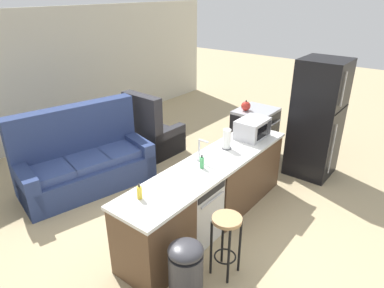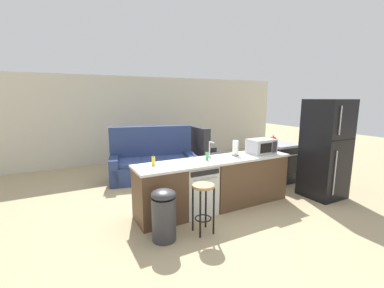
{
  "view_description": "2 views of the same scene",
  "coord_description": "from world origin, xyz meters",
  "px_view_note": "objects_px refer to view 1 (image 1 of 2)",
  "views": [
    {
      "loc": [
        -3.01,
        -2.17,
        2.92
      ],
      "look_at": [
        0.05,
        0.23,
        1.13
      ],
      "focal_mm": 32.0,
      "sensor_mm": 36.0,
      "label": 1
    },
    {
      "loc": [
        -2.29,
        -3.7,
        1.98
      ],
      "look_at": [
        -0.04,
        0.57,
        1.1
      ],
      "focal_mm": 24.0,
      "sensor_mm": 36.0,
      "label": 2
    }
  ],
  "objects_px": {
    "soap_bottle": "(202,163)",
    "trash_bin": "(186,274)",
    "kettle": "(246,106)",
    "stove_range": "(255,132)",
    "paper_towel_roll": "(227,139)",
    "bar_stool": "(226,233)",
    "refrigerator": "(317,119)",
    "dishwasher": "(192,209)",
    "armchair": "(152,136)",
    "microwave": "(252,128)",
    "couch": "(83,162)",
    "dish_soap_bottle": "(139,192)"
  },
  "relations": [
    {
      "from": "stove_range",
      "to": "dish_soap_bottle",
      "type": "height_order",
      "value": "dish_soap_bottle"
    },
    {
      "from": "kettle",
      "to": "trash_bin",
      "type": "xyz_separation_m",
      "value": [
        -3.27,
        -1.26,
        -0.61
      ]
    },
    {
      "from": "soap_bottle",
      "to": "armchair",
      "type": "relative_size",
      "value": 0.15
    },
    {
      "from": "refrigerator",
      "to": "paper_towel_roll",
      "type": "bearing_deg",
      "value": 159.92
    },
    {
      "from": "kettle",
      "to": "dishwasher",
      "type": "bearing_deg",
      "value": -164.42
    },
    {
      "from": "kettle",
      "to": "armchair",
      "type": "xyz_separation_m",
      "value": [
        -0.97,
        1.44,
        -0.64
      ]
    },
    {
      "from": "stove_range",
      "to": "microwave",
      "type": "xyz_separation_m",
      "value": [
        -1.16,
        -0.55,
        0.59
      ]
    },
    {
      "from": "dishwasher",
      "to": "armchair",
      "type": "relative_size",
      "value": 0.7
    },
    {
      "from": "refrigerator",
      "to": "dish_soap_bottle",
      "type": "distance_m",
      "value": 3.39
    },
    {
      "from": "stove_range",
      "to": "soap_bottle",
      "type": "height_order",
      "value": "soap_bottle"
    },
    {
      "from": "microwave",
      "to": "dish_soap_bottle",
      "type": "distance_m",
      "value": 2.16
    },
    {
      "from": "dish_soap_bottle",
      "to": "kettle",
      "type": "distance_m",
      "value": 3.2
    },
    {
      "from": "stove_range",
      "to": "paper_towel_roll",
      "type": "xyz_separation_m",
      "value": [
        -1.72,
        -0.47,
        0.59
      ]
    },
    {
      "from": "stove_range",
      "to": "soap_bottle",
      "type": "xyz_separation_m",
      "value": [
        -2.38,
        -0.53,
        0.52
      ]
    },
    {
      "from": "soap_bottle",
      "to": "trash_bin",
      "type": "relative_size",
      "value": 0.24
    },
    {
      "from": "microwave",
      "to": "dish_soap_bottle",
      "type": "height_order",
      "value": "microwave"
    },
    {
      "from": "stove_range",
      "to": "bar_stool",
      "type": "height_order",
      "value": "stove_range"
    },
    {
      "from": "soap_bottle",
      "to": "trash_bin",
      "type": "distance_m",
      "value": 1.35
    },
    {
      "from": "microwave",
      "to": "kettle",
      "type": "distance_m",
      "value": 1.21
    },
    {
      "from": "soap_bottle",
      "to": "bar_stool",
      "type": "xyz_separation_m",
      "value": [
        -0.47,
        -0.68,
        -0.44
      ]
    },
    {
      "from": "dishwasher",
      "to": "trash_bin",
      "type": "relative_size",
      "value": 1.14
    },
    {
      "from": "armchair",
      "to": "soap_bottle",
      "type": "bearing_deg",
      "value": -120.55
    },
    {
      "from": "kettle",
      "to": "paper_towel_roll",
      "type": "bearing_deg",
      "value": -159.0
    },
    {
      "from": "paper_towel_roll",
      "to": "bar_stool",
      "type": "height_order",
      "value": "paper_towel_roll"
    },
    {
      "from": "soap_bottle",
      "to": "bar_stool",
      "type": "relative_size",
      "value": 0.24
    },
    {
      "from": "dish_soap_bottle",
      "to": "bar_stool",
      "type": "height_order",
      "value": "dish_soap_bottle"
    },
    {
      "from": "soap_bottle",
      "to": "armchair",
      "type": "xyz_separation_m",
      "value": [
        1.24,
        2.11,
        -0.62
      ]
    },
    {
      "from": "paper_towel_roll",
      "to": "kettle",
      "type": "relative_size",
      "value": 1.38
    },
    {
      "from": "refrigerator",
      "to": "paper_towel_roll",
      "type": "height_order",
      "value": "refrigerator"
    },
    {
      "from": "refrigerator",
      "to": "bar_stool",
      "type": "height_order",
      "value": "refrigerator"
    },
    {
      "from": "trash_bin",
      "to": "paper_towel_roll",
      "type": "bearing_deg",
      "value": 21.21
    },
    {
      "from": "armchair",
      "to": "stove_range",
      "type": "bearing_deg",
      "value": -54.08
    },
    {
      "from": "trash_bin",
      "to": "armchair",
      "type": "bearing_deg",
      "value": 49.66
    },
    {
      "from": "soap_bottle",
      "to": "dish_soap_bottle",
      "type": "distance_m",
      "value": 0.94
    },
    {
      "from": "stove_range",
      "to": "paper_towel_roll",
      "type": "distance_m",
      "value": 1.88
    },
    {
      "from": "stove_range",
      "to": "trash_bin",
      "type": "relative_size",
      "value": 1.22
    },
    {
      "from": "microwave",
      "to": "trash_bin",
      "type": "bearing_deg",
      "value": -165.63
    },
    {
      "from": "dishwasher",
      "to": "couch",
      "type": "height_order",
      "value": "couch"
    },
    {
      "from": "trash_bin",
      "to": "couch",
      "type": "height_order",
      "value": "couch"
    },
    {
      "from": "dishwasher",
      "to": "soap_bottle",
      "type": "relative_size",
      "value": 4.77
    },
    {
      "from": "paper_towel_roll",
      "to": "couch",
      "type": "relative_size",
      "value": 0.13
    },
    {
      "from": "microwave",
      "to": "paper_towel_roll",
      "type": "xyz_separation_m",
      "value": [
        -0.56,
        0.08,
        -0.0
      ]
    },
    {
      "from": "paper_towel_roll",
      "to": "trash_bin",
      "type": "height_order",
      "value": "paper_towel_roll"
    },
    {
      "from": "kettle",
      "to": "armchair",
      "type": "relative_size",
      "value": 0.17
    },
    {
      "from": "paper_towel_roll",
      "to": "kettle",
      "type": "height_order",
      "value": "paper_towel_roll"
    },
    {
      "from": "dish_soap_bottle",
      "to": "couch",
      "type": "relative_size",
      "value": 0.08
    },
    {
      "from": "dish_soap_bottle",
      "to": "paper_towel_roll",
      "type": "bearing_deg",
      "value": -1.69
    },
    {
      "from": "dishwasher",
      "to": "dish_soap_bottle",
      "type": "xyz_separation_m",
      "value": [
        -0.72,
        0.13,
        0.55
      ]
    },
    {
      "from": "microwave",
      "to": "soap_bottle",
      "type": "relative_size",
      "value": 2.84
    },
    {
      "from": "dish_soap_bottle",
      "to": "armchair",
      "type": "bearing_deg",
      "value": 42.42
    }
  ]
}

